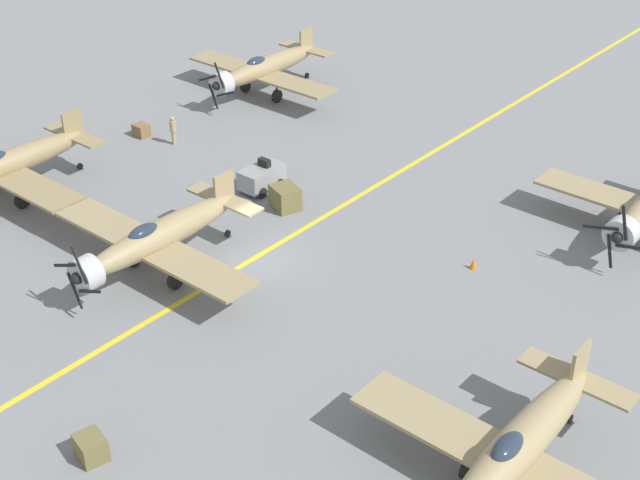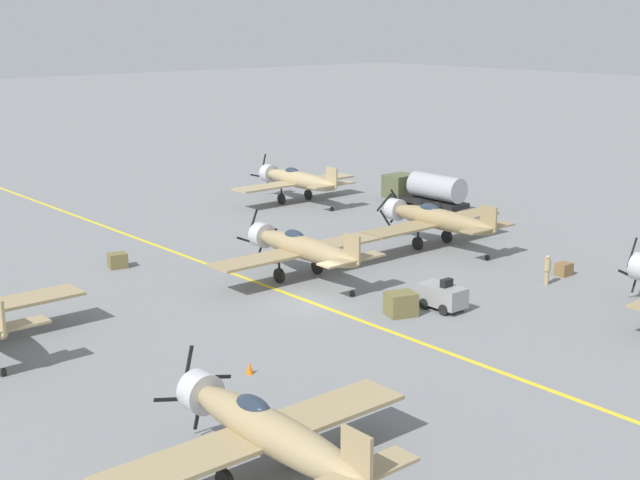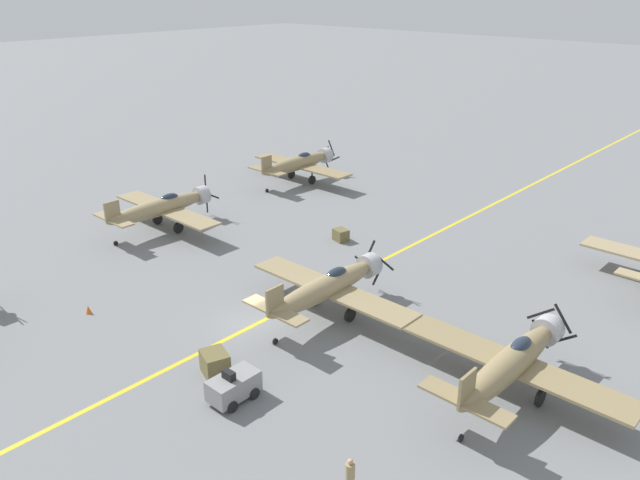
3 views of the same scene
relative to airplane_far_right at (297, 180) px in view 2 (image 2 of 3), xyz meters
name	(u,v)px [view 2 (image 2 of 3)]	position (x,y,z in m)	size (l,w,h in m)	color
ground_plane	(314,303)	(-17.08, -22.52, -2.01)	(400.00, 400.00, 0.00)	slate
taxiway_stripe	(314,303)	(-17.08, -22.52, -2.01)	(0.30, 160.00, 0.01)	yellow
airplane_far_right	(297,180)	(0.00, 0.00, 0.00)	(12.00, 9.98, 3.76)	tan
airplane_near_left	(266,430)	(-31.16, -36.75, 0.00)	(12.00, 9.98, 3.76)	#9C875F
airplane_mid_right	(437,219)	(-2.41, -18.37, 0.00)	(12.00, 9.98, 3.65)	#927E55
airplane_mid_center	(302,248)	(-14.58, -18.41, 0.00)	(12.00, 9.98, 3.69)	#9B875E
fuel_tanker	(425,190)	(6.91, -8.52, -0.50)	(2.67, 8.00, 2.98)	black
tow_tractor	(443,296)	(-12.39, -27.91, -1.22)	(1.57, 2.60, 1.79)	gray
ground_crew_walking	(547,269)	(-4.09, -28.81, -1.01)	(0.40, 0.40, 1.84)	tan
supply_crate_by_tanker	(564,269)	(-1.61, -28.31, -1.62)	(0.95, 0.79, 0.79)	brown
supply_crate_mid_lane	(401,304)	(-14.84, -27.13, -1.37)	(1.53, 1.28, 1.28)	brown
supply_crate_outboard	(118,260)	(-21.90, -8.70, -1.54)	(1.14, 0.95, 0.95)	brown
traffic_cone	(250,368)	(-25.85, -28.44, -1.74)	(0.36, 0.36, 0.55)	orange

